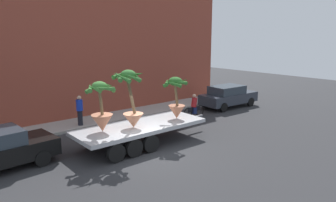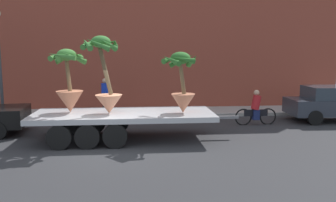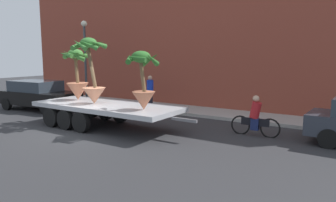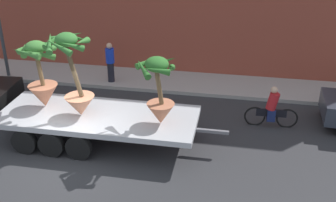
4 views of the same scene
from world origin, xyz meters
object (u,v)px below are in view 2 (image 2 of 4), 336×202
at_px(potted_palm_middle, 105,78).
at_px(cyclist, 256,109).
at_px(potted_palm_rear, 69,84).
at_px(potted_palm_front, 182,84).
at_px(flatbed_trailer, 117,118).
at_px(pedestrian_near_gate, 105,95).

relative_size(potted_palm_middle, cyclist, 1.46).
bearing_deg(potted_palm_rear, potted_palm_front, -6.20).
bearing_deg(potted_palm_rear, potted_palm_middle, -15.65).
height_order(potted_palm_front, cyclist, potted_palm_front).
bearing_deg(flatbed_trailer, cyclist, 19.07).
height_order(flatbed_trailer, potted_palm_middle, potted_palm_middle).
xyz_separation_m(potted_palm_rear, potted_palm_middle, (1.31, -0.37, 0.24)).
relative_size(flatbed_trailer, potted_palm_front, 3.44).
height_order(potted_palm_middle, potted_palm_front, potted_palm_middle).
distance_m(potted_palm_rear, pedestrian_near_gate, 4.45).
bearing_deg(pedestrian_near_gate, flatbed_trailer, -80.37).
xyz_separation_m(potted_palm_middle, pedestrian_near_gate, (-0.41, 4.62, -1.18)).
distance_m(flatbed_trailer, potted_palm_front, 2.63).
relative_size(potted_palm_rear, cyclist, 1.22).
xyz_separation_m(cyclist, pedestrian_near_gate, (-6.57, 2.46, 0.37)).
bearing_deg(potted_palm_front, cyclist, 32.36).
xyz_separation_m(potted_palm_rear, potted_palm_front, (3.97, -0.43, 0.03)).
distance_m(potted_palm_rear, potted_palm_front, 3.99).
height_order(flatbed_trailer, potted_palm_front, potted_palm_front).
bearing_deg(potted_palm_front, potted_palm_rear, 173.80).
distance_m(potted_palm_front, pedestrian_near_gate, 5.68).
distance_m(potted_palm_middle, potted_palm_front, 2.67).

